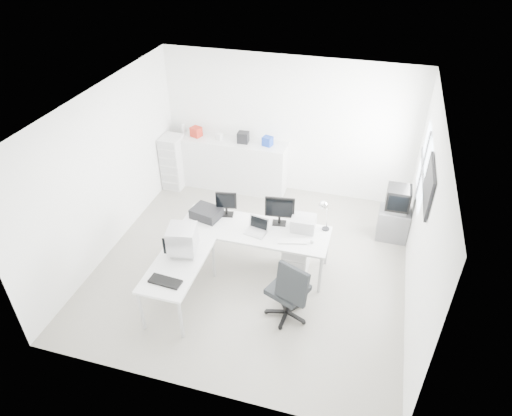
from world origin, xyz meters
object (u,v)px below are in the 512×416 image
(laser_printer, at_px, (303,223))
(main_desk, at_px, (254,247))
(lcd_monitor_small, at_px, (226,204))
(crt_monitor, at_px, (183,242))
(filing_cabinet, at_px, (173,162))
(laptop, at_px, (256,228))
(side_desk, at_px, (180,282))
(crt_tv, at_px, (398,200))
(drawer_pedestal, at_px, (296,256))
(sideboard, at_px, (234,165))
(inkjet_printer, at_px, (206,213))
(tv_cabinet, at_px, (393,224))
(office_chair, at_px, (288,287))
(lcd_monitor_large, at_px, (280,211))

(laser_printer, bearing_deg, main_desk, -165.62)
(lcd_monitor_small, height_order, crt_monitor, lcd_monitor_small)
(laser_printer, distance_m, filing_cabinet, 3.54)
(laptop, bearing_deg, crt_monitor, -128.73)
(side_desk, relative_size, crt_monitor, 3.27)
(crt_tv, bearing_deg, crt_monitor, -143.40)
(main_desk, distance_m, crt_tv, 2.63)
(crt_monitor, height_order, filing_cabinet, crt_monitor)
(drawer_pedestal, xyz_separation_m, crt_tv, (1.49, 1.35, 0.51))
(laptop, relative_size, sideboard, 0.15)
(laser_printer, xyz_separation_m, crt_tv, (1.44, 1.18, -0.05))
(filing_cabinet, bearing_deg, crt_monitor, -62.53)
(main_desk, bearing_deg, crt_monitor, -135.00)
(main_desk, distance_m, inkjet_printer, 0.97)
(crt_monitor, bearing_deg, inkjet_printer, 79.07)
(sideboard, bearing_deg, main_desk, -64.58)
(side_desk, height_order, inkjet_printer, inkjet_printer)
(side_desk, bearing_deg, laser_printer, 39.52)
(crt_monitor, xyz_separation_m, tv_cabinet, (3.04, 2.25, -0.67))
(side_desk, relative_size, laptop, 4.39)
(lcd_monitor_small, distance_m, tv_cabinet, 3.04)
(side_desk, relative_size, crt_tv, 2.80)
(main_desk, xyz_separation_m, lcd_monitor_small, (-0.55, 0.25, 0.59))
(side_desk, xyz_separation_m, drawer_pedestal, (1.55, 1.15, -0.08))
(laser_printer, bearing_deg, lcd_monitor_small, 176.71)
(inkjet_printer, bearing_deg, crt_tv, 36.47)
(inkjet_printer, height_order, office_chair, office_chair)
(crt_monitor, distance_m, filing_cabinet, 3.20)
(side_desk, height_order, tv_cabinet, side_desk)
(laptop, xyz_separation_m, sideboard, (-1.13, 2.36, -0.31))
(side_desk, distance_m, laser_printer, 2.13)
(tv_cabinet, bearing_deg, filing_cabinet, 172.86)
(tv_cabinet, xyz_separation_m, sideboard, (-3.26, 0.86, 0.25))
(main_desk, bearing_deg, lcd_monitor_small, 155.56)
(drawer_pedestal, xyz_separation_m, lcd_monitor_small, (-1.25, 0.20, 0.67))
(crt_monitor, height_order, tv_cabinet, crt_monitor)
(office_chair, height_order, sideboard, office_chair)
(side_desk, relative_size, sideboard, 0.65)
(inkjet_printer, xyz_separation_m, lcd_monitor_small, (0.30, 0.15, 0.13))
(side_desk, distance_m, filing_cabinet, 3.41)
(lcd_monitor_large, xyz_separation_m, crt_tv, (1.84, 1.15, -0.19))
(laser_printer, height_order, sideboard, sideboard)
(lcd_monitor_large, distance_m, office_chair, 1.34)
(main_desk, height_order, filing_cabinet, filing_cabinet)
(drawer_pedestal, distance_m, laser_printer, 0.59)
(crt_monitor, relative_size, filing_cabinet, 0.38)
(filing_cabinet, bearing_deg, sideboard, 13.46)
(main_desk, xyz_separation_m, laser_printer, (0.75, 0.22, 0.48))
(side_desk, distance_m, laptop, 1.43)
(lcd_monitor_small, bearing_deg, main_desk, -35.44)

